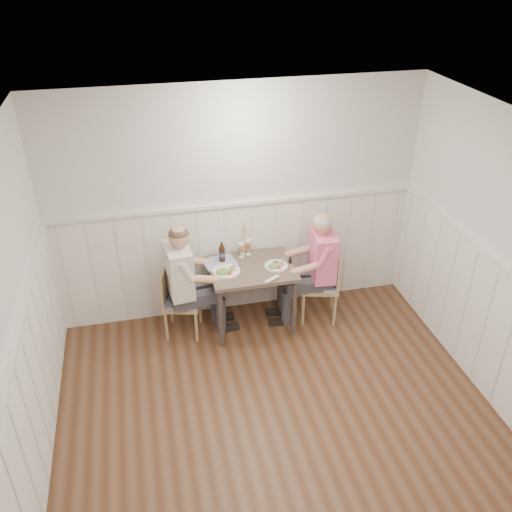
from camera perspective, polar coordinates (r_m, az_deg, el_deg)
The scene contains 16 objects.
ground_plane at distance 4.87m, azimuth 3.83°, elevation -20.21°, with size 4.50×4.50×0.00m, color #4C2C19.
room_shell at distance 3.82m, azimuth 4.61°, elevation -5.66°, with size 4.04×4.54×2.60m.
wainscot at distance 4.85m, azimuth 1.80°, elevation -8.89°, with size 4.00×4.49×1.34m.
dining_table at distance 5.79m, azimuth -0.45°, elevation -2.02°, with size 0.89×0.70×0.75m.
chair_right at distance 6.06m, azimuth 7.20°, elevation -2.64°, with size 0.50×0.50×0.87m.
chair_left at distance 5.86m, azimuth -8.28°, elevation -4.48°, with size 0.46×0.46×0.80m.
man_in_pink at distance 5.99m, azimuth 6.50°, elevation -2.04°, with size 0.64×0.45×1.32m.
diner_cream at distance 5.74m, azimuth -7.54°, elevation -3.64°, with size 0.65×0.45×1.34m.
plate_man at distance 5.73m, azimuth 2.08°, elevation -0.99°, with size 0.25×0.25×0.06m.
plate_diner at distance 5.63m, azimuth -3.25°, elevation -1.57°, with size 0.29×0.29×0.07m.
beer_glass_a at distance 5.90m, azimuth -0.83°, elevation 1.19°, with size 0.07×0.07×0.18m.
beer_glass_b at distance 5.85m, azimuth -1.55°, elevation 0.87°, with size 0.07×0.07×0.17m.
beer_bottle at distance 5.79m, azimuth -3.60°, elevation 0.33°, with size 0.07×0.07×0.24m.
rolled_napkin at distance 5.50m, azimuth 1.68°, elevation -2.47°, with size 0.17×0.12×0.04m.
grass_vase at distance 5.84m, azimuth -1.47°, elevation 1.61°, with size 0.05×0.05×0.43m.
gingham_mat at distance 5.82m, azimuth -3.85°, elevation -0.66°, with size 0.38×0.33×0.01m.
Camera 1 is at (-0.99, -2.92, 3.77)m, focal length 38.00 mm.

